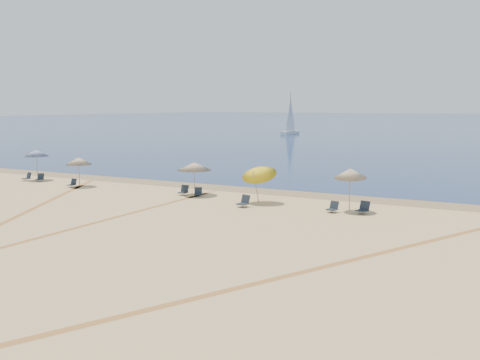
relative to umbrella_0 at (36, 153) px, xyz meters
The scene contains 17 objects.
ocean 205.19m from the umbrella_0, 84.66° to the left, with size 500.00×500.00×0.00m, color #0C2151.
wet_sand 19.51m from the umbrella_0, ahead, with size 500.00×500.00×0.00m, color olive.
umbrella_0 is the anchor object (origin of this frame).
umbrella_1 5.68m from the umbrella_0, 10.48° to the right, with size 1.97×1.97×2.28m.
umbrella_2 15.41m from the umbrella_0, ahead, with size 2.31×2.31×2.31m.
umbrella_3 20.63m from the umbrella_0, ahead, with size 2.22×2.26×2.70m.
umbrella_4 26.46m from the umbrella_0, ahead, with size 1.86×1.90×2.59m.
chair_0 2.10m from the umbrella_0, 119.19° to the right, with size 0.68×0.75×0.67m.
chair_1 2.16m from the umbrella_0, 30.29° to the right, with size 0.70×0.75×0.63m.
chair_2 5.88m from the umbrella_0, 15.91° to the right, with size 0.52×0.61×0.61m.
chair_3 14.95m from the umbrella_0, ahead, with size 0.59×0.68×0.67m.
chair_4 16.13m from the umbrella_0, ahead, with size 0.70×0.74×0.61m.
chair_5 20.66m from the umbrella_0, ahead, with size 0.74×0.81×0.72m.
chair_6 25.84m from the umbrella_0, ahead, with size 0.67×0.73×0.64m.
chair_7 27.47m from the umbrella_0, ahead, with size 0.74×0.82×0.71m.
sailboat_1 74.90m from the umbrella_0, 95.19° to the left, with size 2.15×6.02×8.77m.
tire_tracks 21.29m from the umbrella_0, 34.72° to the right, with size 55.75×43.55×0.00m.
Camera 1 is at (15.13, -10.03, 6.08)m, focal length 39.22 mm.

